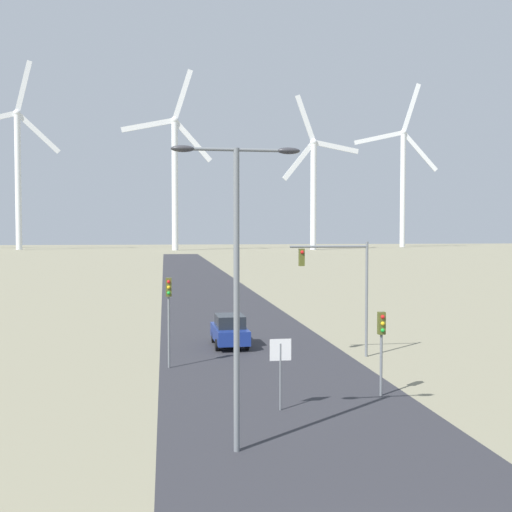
{
  "coord_description": "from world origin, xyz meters",
  "views": [
    {
      "loc": [
        -4.72,
        -9.48,
        6.6
      ],
      "look_at": [
        0.0,
        21.29,
        5.34
      ],
      "focal_mm": 42.0,
      "sensor_mm": 36.0,
      "label": 1
    }
  ],
  "objects_px": {
    "stop_sign_near": "(280,360)",
    "wind_turbine_left": "(18,166)",
    "traffic_light_post_near_left": "(169,302)",
    "traffic_light_mast_overhead": "(341,276)",
    "wind_turbine_center": "(175,171)",
    "traffic_light_post_near_right": "(382,334)",
    "wind_turbine_right": "(313,183)",
    "streetlamp": "(236,257)",
    "car_approaching": "(230,330)",
    "wind_turbine_far_right": "(403,176)"
  },
  "relations": [
    {
      "from": "traffic_light_post_near_right",
      "to": "wind_turbine_center",
      "type": "relative_size",
      "value": 0.05
    },
    {
      "from": "wind_turbine_right",
      "to": "wind_turbine_center",
      "type": "bearing_deg",
      "value": 179.07
    },
    {
      "from": "wind_turbine_center",
      "to": "wind_turbine_far_right",
      "type": "distance_m",
      "value": 101.57
    },
    {
      "from": "stop_sign_near",
      "to": "wind_turbine_right",
      "type": "distance_m",
      "value": 198.98
    },
    {
      "from": "car_approaching",
      "to": "wind_turbine_center",
      "type": "bearing_deg",
      "value": 89.96
    },
    {
      "from": "traffic_light_post_near_right",
      "to": "traffic_light_mast_overhead",
      "type": "xyz_separation_m",
      "value": [
        0.52,
        7.37,
        1.81
      ]
    },
    {
      "from": "wind_turbine_left",
      "to": "traffic_light_post_near_left",
      "type": "bearing_deg",
      "value": -75.25
    },
    {
      "from": "streetlamp",
      "to": "traffic_light_post_near_right",
      "type": "distance_m",
      "value": 8.92
    },
    {
      "from": "traffic_light_post_near_left",
      "to": "car_approaching",
      "type": "distance_m",
      "value": 6.56
    },
    {
      "from": "wind_turbine_right",
      "to": "stop_sign_near",
      "type": "bearing_deg",
      "value": -104.54
    },
    {
      "from": "stop_sign_near",
      "to": "wind_turbine_right",
      "type": "bearing_deg",
      "value": 75.46
    },
    {
      "from": "wind_turbine_center",
      "to": "car_approaching",
      "type": "bearing_deg",
      "value": -90.04
    },
    {
      "from": "traffic_light_post_near_right",
      "to": "wind_turbine_far_right",
      "type": "relative_size",
      "value": 0.05
    },
    {
      "from": "streetlamp",
      "to": "wind_turbine_center",
      "type": "height_order",
      "value": "wind_turbine_center"
    },
    {
      "from": "traffic_light_mast_overhead",
      "to": "wind_turbine_left",
      "type": "relative_size",
      "value": 0.09
    },
    {
      "from": "traffic_light_post_near_left",
      "to": "traffic_light_post_near_right",
      "type": "height_order",
      "value": "traffic_light_post_near_left"
    },
    {
      "from": "stop_sign_near",
      "to": "traffic_light_post_near_left",
      "type": "xyz_separation_m",
      "value": [
        -4.01,
        7.54,
        1.34
      ]
    },
    {
      "from": "traffic_light_mast_overhead",
      "to": "wind_turbine_left",
      "type": "xyz_separation_m",
      "value": [
        -61.64,
        199.24,
        26.04
      ]
    },
    {
      "from": "stop_sign_near",
      "to": "wind_turbine_left",
      "type": "distance_m",
      "value": 217.37
    },
    {
      "from": "traffic_light_post_near_right",
      "to": "traffic_light_mast_overhead",
      "type": "height_order",
      "value": "traffic_light_mast_overhead"
    },
    {
      "from": "wind_turbine_left",
      "to": "car_approaching",
      "type": "bearing_deg",
      "value": -73.94
    },
    {
      "from": "traffic_light_post_near_right",
      "to": "car_approaching",
      "type": "distance_m",
      "value": 12.42
    },
    {
      "from": "wind_turbine_right",
      "to": "wind_turbine_far_right",
      "type": "height_order",
      "value": "wind_turbine_far_right"
    },
    {
      "from": "traffic_light_mast_overhead",
      "to": "car_approaching",
      "type": "height_order",
      "value": "traffic_light_mast_overhead"
    },
    {
      "from": "stop_sign_near",
      "to": "wind_turbine_left",
      "type": "relative_size",
      "value": 0.04
    },
    {
      "from": "car_approaching",
      "to": "wind_turbine_left",
      "type": "distance_m",
      "value": 205.35
    },
    {
      "from": "traffic_light_post_near_right",
      "to": "wind_turbine_right",
      "type": "height_order",
      "value": "wind_turbine_right"
    },
    {
      "from": "traffic_light_mast_overhead",
      "to": "wind_turbine_center",
      "type": "relative_size",
      "value": 0.1
    },
    {
      "from": "stop_sign_near",
      "to": "wind_turbine_center",
      "type": "relative_size",
      "value": 0.04
    },
    {
      "from": "wind_turbine_left",
      "to": "wind_turbine_right",
      "type": "xyz_separation_m",
      "value": [
        106.38,
        -16.53,
        -5.89
      ]
    },
    {
      "from": "stop_sign_near",
      "to": "traffic_light_mast_overhead",
      "type": "bearing_deg",
      "value": 60.5
    },
    {
      "from": "wind_turbine_right",
      "to": "wind_turbine_far_right",
      "type": "distance_m",
      "value": 56.49
    },
    {
      "from": "stop_sign_near",
      "to": "traffic_light_mast_overhead",
      "type": "xyz_separation_m",
      "value": [
        4.89,
        8.65,
        2.44
      ]
    },
    {
      "from": "traffic_light_post_near_right",
      "to": "traffic_light_post_near_left",
      "type": "bearing_deg",
      "value": 143.28
    },
    {
      "from": "traffic_light_post_near_right",
      "to": "wind_turbine_left",
      "type": "relative_size",
      "value": 0.05
    },
    {
      "from": "wind_turbine_center",
      "to": "wind_turbine_left",
      "type": "bearing_deg",
      "value": 164.42
    },
    {
      "from": "traffic_light_post_near_left",
      "to": "wind_turbine_left",
      "type": "bearing_deg",
      "value": 104.75
    },
    {
      "from": "car_approaching",
      "to": "wind_turbine_right",
      "type": "relative_size",
      "value": 0.07
    },
    {
      "from": "wind_turbine_far_right",
      "to": "car_approaching",
      "type": "bearing_deg",
      "value": -114.87
    },
    {
      "from": "wind_turbine_left",
      "to": "wind_turbine_right",
      "type": "relative_size",
      "value": 1.23
    },
    {
      "from": "traffic_light_post_near_left",
      "to": "wind_turbine_right",
      "type": "relative_size",
      "value": 0.08
    },
    {
      "from": "wind_turbine_center",
      "to": "wind_turbine_right",
      "type": "distance_m",
      "value": 50.17
    },
    {
      "from": "car_approaching",
      "to": "wind_turbine_center",
      "type": "relative_size",
      "value": 0.07
    },
    {
      "from": "car_approaching",
      "to": "wind_turbine_far_right",
      "type": "bearing_deg",
      "value": 65.13
    },
    {
      "from": "wind_turbine_far_right",
      "to": "traffic_light_post_near_right",
      "type": "bearing_deg",
      "value": -112.67
    },
    {
      "from": "car_approaching",
      "to": "wind_turbine_far_right",
      "type": "distance_m",
      "value": 232.86
    },
    {
      "from": "streetlamp",
      "to": "wind_turbine_left",
      "type": "xyz_separation_m",
      "value": [
        -54.65,
        211.76,
        24.5
      ]
    },
    {
      "from": "wind_turbine_right",
      "to": "traffic_light_mast_overhead",
      "type": "bearing_deg",
      "value": -103.76
    },
    {
      "from": "traffic_light_post_near_left",
      "to": "wind_turbine_center",
      "type": "height_order",
      "value": "wind_turbine_center"
    },
    {
      "from": "traffic_light_post_near_left",
      "to": "stop_sign_near",
      "type": "bearing_deg",
      "value": -61.97
    }
  ]
}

